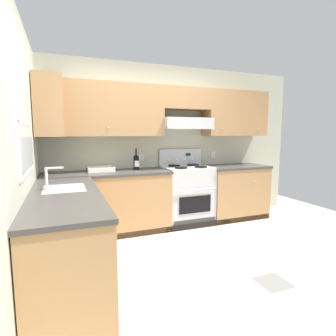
% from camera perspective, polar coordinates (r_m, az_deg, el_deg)
% --- Properties ---
extents(ground_plane, '(7.04, 7.04, 0.00)m').
position_cam_1_polar(ground_plane, '(3.28, 3.61, -19.15)').
color(ground_plane, beige).
extents(floor_accent_tile, '(0.30, 0.30, 0.01)m').
position_cam_1_polar(floor_accent_tile, '(3.09, 21.18, -21.42)').
color(floor_accent_tile, slate).
rests_on(floor_accent_tile, ground_plane).
extents(wall_back, '(4.68, 0.57, 2.55)m').
position_cam_1_polar(wall_back, '(4.50, 0.23, 7.51)').
color(wall_back, '#B7BAA3').
rests_on(wall_back, ground_plane).
extents(wall_left, '(0.47, 4.00, 2.55)m').
position_cam_1_polar(wall_left, '(2.91, -28.12, 4.11)').
color(wall_left, '#B7BAA3').
rests_on(wall_left, ground_plane).
extents(counter_back_run, '(3.60, 0.65, 0.91)m').
position_cam_1_polar(counter_back_run, '(4.27, -1.39, -6.39)').
color(counter_back_run, '#A87A4C').
rests_on(counter_back_run, ground_plane).
extents(counter_left_run, '(0.63, 1.91, 1.13)m').
position_cam_1_polar(counter_left_run, '(2.84, -20.38, -13.80)').
color(counter_left_run, '#A87A4C').
rests_on(counter_left_run, ground_plane).
extents(stove, '(0.76, 0.62, 1.20)m').
position_cam_1_polar(stove, '(4.45, 4.00, -5.51)').
color(stove, '#B7BABC').
rests_on(stove, ground_plane).
extents(wine_bottle, '(0.08, 0.08, 0.33)m').
position_cam_1_polar(wine_bottle, '(4.16, -6.69, 1.38)').
color(wine_bottle, black).
rests_on(wine_bottle, counter_back_run).
extents(bowl, '(0.38, 0.26, 0.07)m').
position_cam_1_polar(bowl, '(4.09, -13.90, -0.39)').
color(bowl, white).
rests_on(bowl, counter_back_run).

